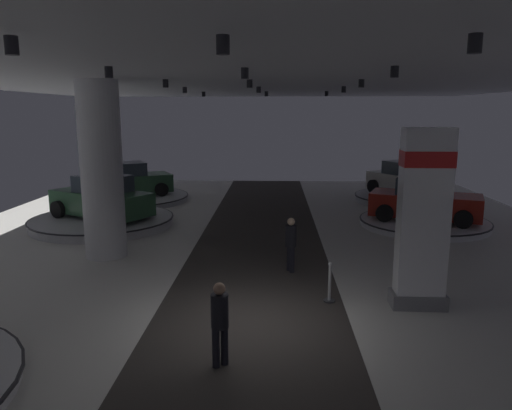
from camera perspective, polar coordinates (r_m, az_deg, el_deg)
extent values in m
cube|color=silver|center=(10.89, -0.74, -13.91)|extent=(24.00, 44.00, 0.05)
cube|color=#383330|center=(10.88, -0.74, -13.77)|extent=(4.40, 44.00, 0.01)
cube|color=silver|center=(9.92, -0.83, 16.72)|extent=(24.00, 44.00, 0.10)
cylinder|color=black|center=(6.62, -26.89, 16.44)|extent=(0.16, 0.16, 0.22)
cylinder|color=black|center=(10.33, -16.98, 14.76)|extent=(0.16, 0.16, 0.22)
cylinder|color=black|center=(14.08, -10.62, 13.92)|extent=(0.16, 0.16, 0.22)
cylinder|color=black|center=(18.30, -8.40, 13.27)|extent=(0.16, 0.16, 0.22)
cylinder|color=black|center=(22.49, -6.20, 12.88)|extent=(0.16, 0.16, 0.22)
cylinder|color=black|center=(5.91, -3.93, 18.34)|extent=(0.16, 0.16, 0.22)
cylinder|color=black|center=(10.19, -1.33, 15.27)|extent=(0.16, 0.16, 0.22)
cylinder|color=black|center=(13.92, -0.76, 14.13)|extent=(0.16, 0.16, 0.22)
cylinder|color=black|center=(17.88, 0.31, 13.44)|extent=(0.16, 0.16, 0.22)
cylinder|color=black|center=(22.07, 1.24, 12.98)|extent=(0.16, 0.16, 0.22)
cylinder|color=black|center=(6.31, 24.43, 16.96)|extent=(0.16, 0.16, 0.22)
cylinder|color=black|center=(10.14, 16.04, 14.88)|extent=(0.16, 0.16, 0.22)
cylinder|color=black|center=(14.13, 12.33, 13.84)|extent=(0.16, 0.16, 0.22)
cylinder|color=black|center=(17.88, 10.32, 13.27)|extent=(0.16, 0.16, 0.22)
cylinder|color=black|center=(21.98, 8.33, 12.88)|extent=(0.16, 0.16, 0.22)
cylinder|color=silver|center=(15.77, -17.74, 3.89)|extent=(1.28, 1.28, 5.50)
cube|color=slate|center=(12.28, 18.52, -10.52)|extent=(1.28, 0.67, 0.35)
cube|color=white|center=(11.69, 19.15, -0.86)|extent=(1.11, 0.59, 3.86)
cube|color=red|center=(11.51, 19.54, 5.17)|extent=(1.14, 0.61, 0.36)
cylinder|color=silver|center=(20.59, 19.19, -2.02)|extent=(4.98, 4.98, 0.28)
cylinder|color=black|center=(20.57, 19.21, -1.72)|extent=(5.08, 5.08, 0.05)
cube|color=maroon|center=(20.44, 19.32, 0.03)|extent=(4.56, 3.16, 0.90)
cube|color=#2D3842|center=(20.33, 19.03, 2.13)|extent=(2.33, 2.13, 0.70)
cylinder|color=black|center=(21.45, 23.25, -0.49)|extent=(0.71, 0.45, 0.68)
cylinder|color=black|center=(19.49, 23.26, -1.58)|extent=(0.71, 0.45, 0.68)
cylinder|color=black|center=(21.60, 15.68, 0.07)|extent=(0.71, 0.45, 0.68)
cylinder|color=black|center=(19.65, 14.92, -0.95)|extent=(0.71, 0.45, 0.68)
sphere|color=white|center=(20.90, 25.06, 0.15)|extent=(0.18, 0.18, 0.18)
sphere|color=white|center=(19.93, 25.15, -0.34)|extent=(0.18, 0.18, 0.18)
cylinder|color=#B7B7BC|center=(20.46, -17.64, -1.88)|extent=(5.55, 5.55, 0.36)
cylinder|color=black|center=(20.43, -17.67, -1.47)|extent=(5.66, 5.66, 0.05)
cube|color=#2D5638|center=(20.30, -17.77, 0.29)|extent=(4.54, 3.65, 0.90)
cube|color=#2D3842|center=(20.07, -17.62, 2.35)|extent=(2.42, 2.30, 0.70)
cylinder|color=black|center=(20.87, -22.36, -0.49)|extent=(0.70, 0.53, 0.68)
cylinder|color=black|center=(22.06, -18.17, 0.38)|extent=(0.70, 0.53, 0.68)
cylinder|color=black|center=(18.65, -17.21, -1.44)|extent=(0.70, 0.53, 0.68)
cylinder|color=black|center=(19.98, -12.89, -0.42)|extent=(0.70, 0.53, 0.68)
sphere|color=white|center=(21.60, -22.33, 0.91)|extent=(0.18, 0.18, 0.18)
sphere|color=white|center=(22.18, -20.27, 1.30)|extent=(0.18, 0.18, 0.18)
cylinder|color=#B7B7BC|center=(25.79, -14.70, 0.79)|extent=(5.91, 5.91, 0.29)
cylinder|color=black|center=(25.77, -14.71, 1.05)|extent=(6.03, 6.03, 0.05)
cube|color=#2D5638|center=(25.67, -14.78, 2.45)|extent=(4.54, 3.62, 0.90)
cube|color=#2D3842|center=(25.54, -15.19, 4.09)|extent=(2.42, 2.29, 0.70)
cylinder|color=black|center=(27.00, -12.25, 2.40)|extent=(0.70, 0.52, 0.68)
cylinder|color=black|center=(25.09, -11.07, 1.80)|extent=(0.70, 0.52, 0.68)
cylinder|color=black|center=(26.43, -18.24, 1.91)|extent=(0.70, 0.52, 0.68)
cylinder|color=black|center=(24.48, -17.50, 1.26)|extent=(0.70, 0.52, 0.68)
sphere|color=white|center=(26.63, -10.69, 3.17)|extent=(0.18, 0.18, 0.18)
sphere|color=white|center=(25.69, -10.06, 2.91)|extent=(0.18, 0.18, 0.18)
cylinder|color=#B7B7BC|center=(25.81, 17.35, 0.73)|extent=(5.12, 5.12, 0.36)
cylinder|color=black|center=(25.78, 17.37, 1.05)|extent=(5.23, 5.23, 0.05)
cube|color=silver|center=(25.69, 17.45, 2.46)|extent=(3.71, 4.53, 0.90)
cube|color=#2D3842|center=(25.69, 17.31, 4.15)|extent=(2.32, 2.43, 0.70)
cylinder|color=black|center=(25.53, 21.28, 1.55)|extent=(0.54, 0.70, 0.68)
cylinder|color=black|center=(24.04, 18.21, 1.21)|extent=(0.54, 0.70, 0.68)
cylinder|color=black|center=(27.42, 16.72, 2.44)|extent=(0.54, 0.70, 0.68)
cylinder|color=black|center=(26.04, 13.63, 2.16)|extent=(0.54, 0.70, 0.68)
sphere|color=white|center=(24.69, 21.70, 2.12)|extent=(0.18, 0.18, 0.18)
sphere|color=white|center=(23.94, 20.19, 1.97)|extent=(0.18, 0.18, 0.18)
cylinder|color=black|center=(9.16, -3.74, -16.04)|extent=(0.14, 0.14, 0.80)
cylinder|color=black|center=(9.09, -4.76, -16.29)|extent=(0.14, 0.14, 0.80)
cylinder|color=black|center=(8.84, -4.31, -12.36)|extent=(0.32, 0.32, 0.62)
sphere|color=#99755B|center=(8.68, -4.35, -9.82)|extent=(0.22, 0.22, 0.22)
cylinder|color=black|center=(14.10, 3.93, -6.18)|extent=(0.14, 0.14, 0.80)
cylinder|color=black|center=(13.96, 4.28, -6.37)|extent=(0.14, 0.14, 0.80)
cylinder|color=black|center=(13.85, 4.14, -3.67)|extent=(0.32, 0.32, 0.62)
sphere|color=beige|center=(13.75, 4.16, -1.97)|extent=(0.22, 0.22, 0.22)
cylinder|color=#333338|center=(12.13, 8.62, -11.11)|extent=(0.28, 0.28, 0.04)
cylinder|color=#B2B2B7|center=(11.97, 8.68, -9.06)|extent=(0.07, 0.07, 0.96)
sphere|color=#B2B2B7|center=(11.81, 8.75, -6.88)|extent=(0.10, 0.10, 0.10)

